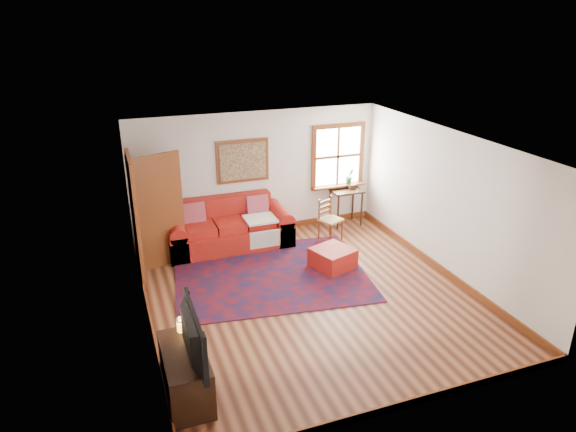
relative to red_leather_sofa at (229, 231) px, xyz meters
name	(u,v)px	position (x,y,z in m)	size (l,w,h in m)	color
ground	(309,295)	(0.74, -2.29, -0.31)	(5.50, 5.50, 0.00)	#482113
room_envelope	(310,199)	(0.74, -2.28, 1.34)	(5.04, 5.54, 2.52)	silver
window	(339,163)	(2.52, 0.41, 1.01)	(1.18, 0.20, 1.38)	white
doorway	(150,213)	(-1.47, -0.51, 0.76)	(0.89, 1.08, 2.14)	black
framed_artwork	(243,161)	(0.44, 0.42, 1.24)	(1.05, 0.07, 0.85)	brown
persian_rug	(271,274)	(0.37, -1.43, -0.30)	(3.25, 2.60, 0.02)	#5A0C12
red_leather_sofa	(229,231)	(0.00, 0.00, 0.00)	(2.37, 0.98, 0.93)	#A41B15
red_ottoman	(333,258)	(1.50, -1.55, -0.12)	(0.64, 0.64, 0.37)	#A41B15
side_table	(346,195)	(2.61, 0.21, 0.34)	(0.65, 0.48, 0.77)	#311B10
ladder_back_chair	(329,218)	(1.94, -0.39, 0.15)	(0.52, 0.51, 0.86)	tan
media_cabinet	(186,373)	(-1.50, -3.92, -0.01)	(0.49, 1.09, 0.60)	#311B10
television	(186,336)	(-1.48, -4.07, 0.60)	(1.09, 0.14, 0.63)	black
candle_hurricane	(181,325)	(-1.45, -3.49, 0.38)	(0.12, 0.12, 0.18)	silver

